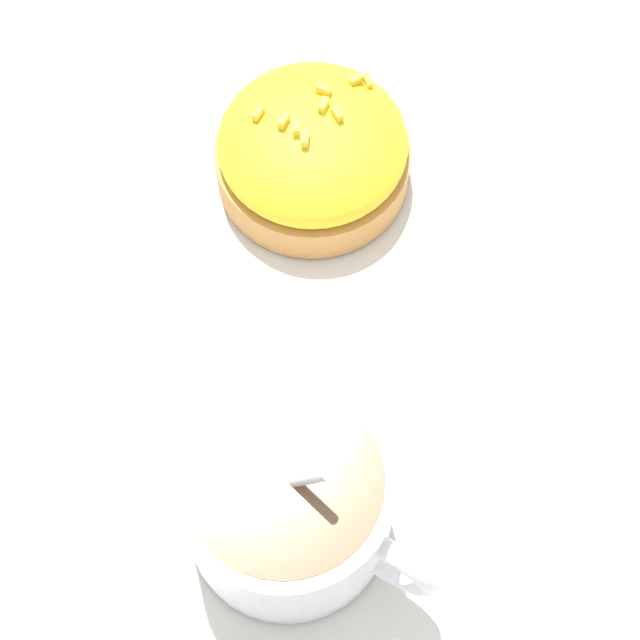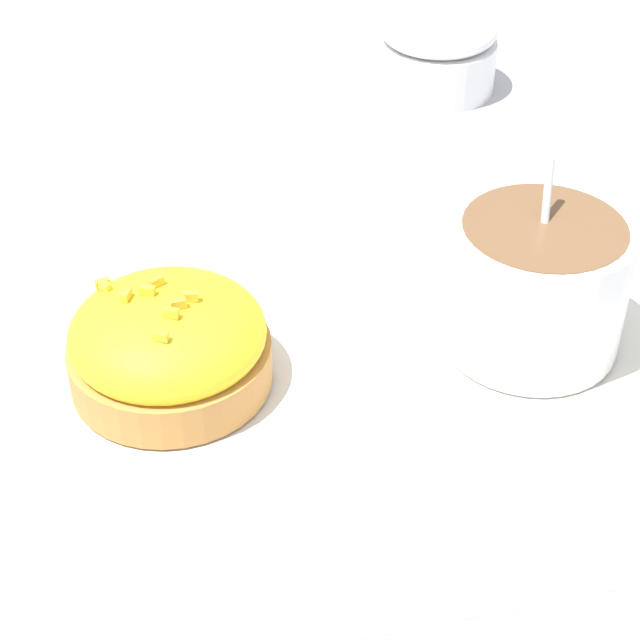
# 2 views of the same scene
# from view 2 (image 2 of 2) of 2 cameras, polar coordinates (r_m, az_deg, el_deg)

# --- Properties ---
(ground_plane) EXTENTS (3.00, 3.00, 0.00)m
(ground_plane) POSITION_cam_2_polar(r_m,az_deg,el_deg) (0.54, 1.63, -1.69)
(ground_plane) COLOR #B2B2B7
(paper_napkin) EXTENTS (0.34, 0.33, 0.00)m
(paper_napkin) POSITION_cam_2_polar(r_m,az_deg,el_deg) (0.54, 1.63, -1.56)
(paper_napkin) COLOR white
(paper_napkin) RESTS_ON ground_plane
(coffee_cup) EXTENTS (0.09, 0.11, 0.09)m
(coffee_cup) POSITION_cam_2_polar(r_m,az_deg,el_deg) (0.53, 11.52, 2.19)
(coffee_cup) COLOR white
(coffee_cup) RESTS_ON paper_napkin
(frosted_pastry) EXTENTS (0.10, 0.10, 0.05)m
(frosted_pastry) POSITION_cam_2_polar(r_m,az_deg,el_deg) (0.51, -8.07, -1.26)
(frosted_pastry) COLOR #C18442
(frosted_pastry) RESTS_ON paper_napkin
(sugar_bowl) EXTENTS (0.08, 0.08, 0.06)m
(sugar_bowl) POSITION_cam_2_polar(r_m,az_deg,el_deg) (0.78, 6.27, 14.15)
(sugar_bowl) COLOR white
(sugar_bowl) RESTS_ON ground_plane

